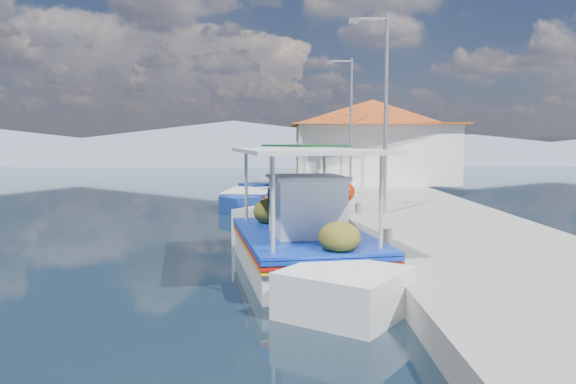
{
  "coord_description": "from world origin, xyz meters",
  "views": [
    {
      "loc": [
        1.55,
        -15.15,
        2.74
      ],
      "look_at": [
        1.63,
        0.45,
        1.3
      ],
      "focal_mm": 35.05,
      "sensor_mm": 36.0,
      "label": 1
    }
  ],
  "objects": [
    {
      "name": "caique_blue_hull",
      "position": [
        0.06,
        8.0,
        0.28
      ],
      "size": [
        2.11,
        5.89,
        1.05
      ],
      "rotation": [
        0.0,
        0.0,
        0.1
      ],
      "color": "navy",
      "rests_on": "ground"
    },
    {
      "name": "bollards",
      "position": [
        3.8,
        5.25,
        0.65
      ],
      "size": [
        0.2,
        17.2,
        0.3
      ],
      "color": "#A5A8AD",
      "rests_on": "quay"
    },
    {
      "name": "harbor_building",
      "position": [
        6.2,
        15.0,
        2.78
      ],
      "size": [
        10.49,
        10.49,
        4.4
      ],
      "color": "white",
      "rests_on": "quay"
    },
    {
      "name": "lamp_post_far",
      "position": [
        4.51,
        11.0,
        3.85
      ],
      "size": [
        1.21,
        0.14,
        6.0
      ],
      "color": "#A5A8AD",
      "rests_on": "quay"
    },
    {
      "name": "main_caique",
      "position": [
        1.95,
        -3.47,
        0.55
      ],
      "size": [
        3.51,
        8.49,
        2.84
      ],
      "rotation": [
        0.0,
        0.0,
        -0.18
      ],
      "color": "white",
      "rests_on": "ground"
    },
    {
      "name": "mountain_ridge",
      "position": [
        6.54,
        56.0,
        2.04
      ],
      "size": [
        171.4,
        96.0,
        5.5
      ],
      "color": "slate",
      "rests_on": "ground"
    },
    {
      "name": "caique_green_canopy",
      "position": [
        2.4,
        9.17,
        0.42
      ],
      "size": [
        4.22,
        6.88,
        2.83
      ],
      "rotation": [
        0.0,
        0.0,
        -0.43
      ],
      "color": "white",
      "rests_on": "ground"
    },
    {
      "name": "ground",
      "position": [
        0.0,
        0.0,
        0.0
      ],
      "size": [
        160.0,
        160.0,
        0.0
      ],
      "primitive_type": "plane",
      "color": "black",
      "rests_on": "ground"
    },
    {
      "name": "quay",
      "position": [
        5.9,
        6.0,
        0.25
      ],
      "size": [
        5.0,
        44.0,
        0.5
      ],
      "primitive_type": "cube",
      "color": "gray",
      "rests_on": "ground"
    },
    {
      "name": "lamp_post_near",
      "position": [
        4.51,
        2.0,
        3.85
      ],
      "size": [
        1.21,
        0.14,
        6.0
      ],
      "color": "#A5A8AD",
      "rests_on": "quay"
    }
  ]
}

